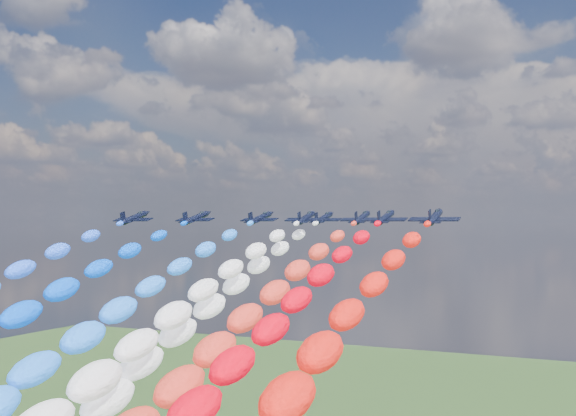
% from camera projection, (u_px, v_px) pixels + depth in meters
% --- Properties ---
extents(jet_0, '(9.11, 12.23, 5.24)m').
position_uv_depth(jet_0, '(134.00, 218.00, 162.27)').
color(jet_0, black).
extents(jet_1, '(9.08, 12.21, 5.24)m').
position_uv_depth(jet_1, '(196.00, 218.00, 164.93)').
color(jet_1, black).
extents(jet_2, '(9.46, 12.48, 5.24)m').
position_uv_depth(jet_2, '(260.00, 218.00, 170.57)').
color(jet_2, black).
extents(trail_2, '(6.76, 126.04, 49.80)m').
position_uv_depth(trail_2, '(58.00, 369.00, 112.08)').
color(trail_2, blue).
extents(jet_3, '(9.48, 12.49, 5.24)m').
position_uv_depth(jet_3, '(306.00, 218.00, 163.48)').
color(jet_3, black).
extents(trail_3, '(6.76, 126.04, 49.80)m').
position_uv_depth(trail_3, '(116.00, 379.00, 104.98)').
color(trail_3, silver).
extents(jet_4, '(8.83, 12.03, 5.24)m').
position_uv_depth(jet_4, '(324.00, 218.00, 175.97)').
color(jet_4, black).
extents(trail_4, '(6.76, 126.04, 49.80)m').
position_uv_depth(trail_4, '(162.00, 362.00, 117.47)').
color(trail_4, white).
extents(jet_5, '(9.32, 12.38, 5.24)m').
position_uv_depth(jet_5, '(362.00, 218.00, 159.88)').
color(jet_5, black).
extents(trail_5, '(6.76, 126.04, 49.80)m').
position_uv_depth(trail_5, '(197.00, 385.00, 101.39)').
color(trail_5, red).
extents(jet_6, '(8.80, 12.01, 5.24)m').
position_uv_depth(jet_6, '(385.00, 217.00, 148.20)').
color(jet_6, black).
extents(trail_6, '(6.76, 126.04, 49.80)m').
position_uv_depth(trail_6, '(215.00, 406.00, 89.71)').
color(trail_6, red).
extents(jet_7, '(9.35, 12.40, 5.24)m').
position_uv_depth(jet_7, '(435.00, 217.00, 130.82)').
color(jet_7, black).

